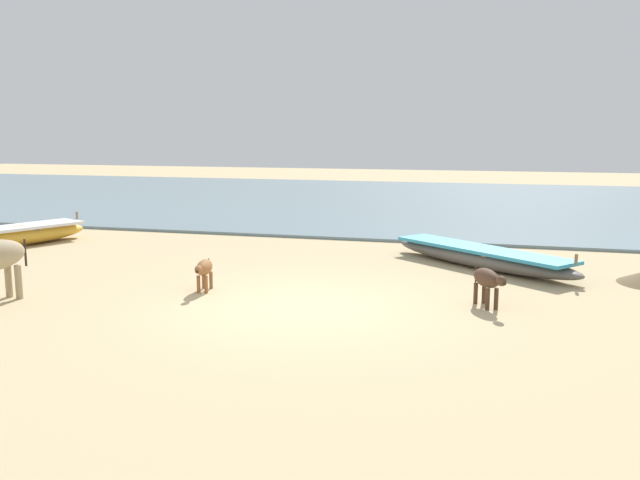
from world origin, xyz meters
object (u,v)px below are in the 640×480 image
object	(u,v)px
fishing_boat_2	(19,235)
calf_near_brown	(204,269)
calf_far_dark	(487,280)
fishing_boat_1	(481,257)

from	to	relation	value
fishing_boat_2	calf_near_brown	distance (m)	7.39
calf_near_brown	calf_far_dark	distance (m)	4.92
fishing_boat_1	calf_near_brown	xyz separation A→B (m)	(-4.70, -3.52, 0.18)
calf_near_brown	fishing_boat_1	bearing A→B (deg)	115.63
fishing_boat_2	calf_far_dark	bearing A→B (deg)	-82.16
fishing_boat_2	calf_far_dark	size ratio (longest dim) A/B	4.04
calf_near_brown	calf_far_dark	world-z (taller)	calf_far_dark
fishing_boat_1	fishing_boat_2	world-z (taller)	fishing_boat_2
calf_far_dark	fishing_boat_2	bearing A→B (deg)	-134.58
fishing_boat_2	calf_far_dark	world-z (taller)	fishing_boat_2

